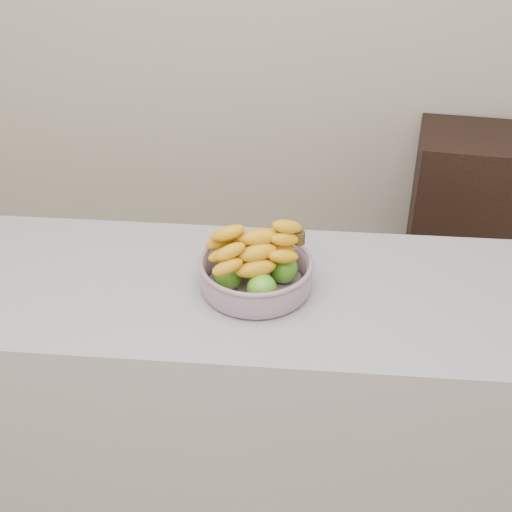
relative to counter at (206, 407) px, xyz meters
The scene contains 4 objects.
room_shell 1.41m from the counter, 90.00° to the right, with size 4.05×4.05×2.73m.
counter is the anchor object (origin of this frame).
cabinet 1.49m from the counter, 50.68° to the left, with size 0.47×0.38×0.85m, color black.
fruit_bowl 0.53m from the counter, ahead, with size 0.29×0.29×0.18m.
Camera 1 is at (0.29, -0.86, 2.00)m, focal length 50.00 mm.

